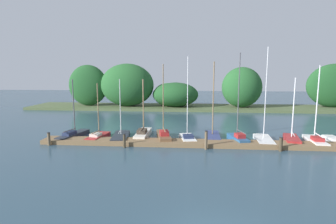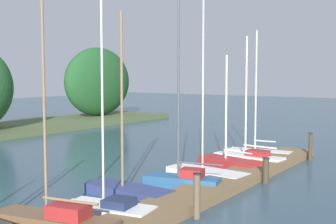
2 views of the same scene
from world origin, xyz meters
The scene contains 17 objects.
dock_pier centered at (0.00, 13.37, 0.17)m, with size 27.36×1.80×0.35m.
far_shore centered at (-1.36, 36.08, 3.12)m, with size 56.17×8.00×7.48m.
sailboat_0 centered at (-11.84, 15.00, 0.33)m, with size 1.67×4.48×5.41m.
sailboat_1 centered at (-9.39, 14.69, 0.29)m, with size 1.44×3.53×5.12m.
sailboat_2 centered at (-7.37, 14.99, 0.25)m, with size 1.80×4.22×5.44m.
sailboat_3 centered at (-5.43, 15.79, 0.38)m, with size 1.06×4.42×5.42m.
sailboat_4 centered at (-3.43, 14.94, 0.40)m, with size 1.73×4.16×6.77m.
sailboat_5 centered at (-1.28, 14.75, 0.31)m, with size 1.65×3.28×7.41m.
sailboat_6 centered at (1.02, 15.94, 0.31)m, with size 1.37×3.89×7.00m.
sailboat_7 centered at (3.09, 14.67, 0.43)m, with size 1.58×3.32×7.69m.
sailboat_8 centered at (5.37, 14.91, 0.27)m, with size 1.65×4.03×8.17m.
sailboat_9 centered at (7.75, 14.98, 0.32)m, with size 1.73×3.50×5.60m.
sailboat_10 centered at (9.55, 14.66, 0.36)m, with size 1.31×3.91×6.63m.
mooring_piling_0 centered at (-12.77, 12.29, 0.56)m, with size 0.27×0.27×1.10m.
mooring_piling_1 centered at (-6.34, 12.19, 0.57)m, with size 0.23×0.23×1.13m.
mooring_piling_2 centered at (0.23, 12.24, 0.75)m, with size 0.26×0.26×1.49m.
mooring_piling_3 centered at (5.96, 12.23, 0.56)m, with size 0.30×0.30×1.10m.
Camera 1 is at (-1.00, -8.59, 6.06)m, focal length 28.74 mm.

